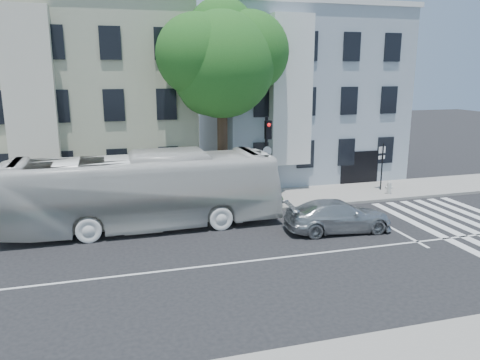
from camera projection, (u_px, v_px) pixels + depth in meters
name	position (u px, v px, depth m)	size (l,w,h in m)	color
ground	(276.00, 258.00, 18.37)	(120.00, 120.00, 0.00)	black
sidewalk_far	(225.00, 203.00, 25.84)	(80.00, 4.00, 0.15)	gray
building_left	(89.00, 99.00, 29.27)	(12.00, 10.00, 11.00)	#A6A98E
building_right	(296.00, 95.00, 33.05)	(12.00, 10.00, 11.00)	#92A1AE
street_tree	(222.00, 58.00, 24.78)	(7.30, 5.90, 11.10)	#2D2116
bus	(143.00, 191.00, 21.59)	(12.75, 2.98, 3.55)	silver
sedan	(338.00, 216.00, 21.39)	(4.92, 2.00, 1.43)	#B4B8BC
hedge	(198.00, 206.00, 23.65)	(8.50, 0.84, 0.70)	#35611F
traffic_signal	(267.00, 149.00, 25.09)	(0.51, 0.55, 4.83)	black
fire_hydrant	(389.00, 187.00, 27.34)	(0.43, 0.25, 0.76)	#B4B5B0
far_sign_pole	(382.00, 161.00, 28.06)	(0.51, 0.21, 2.83)	black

